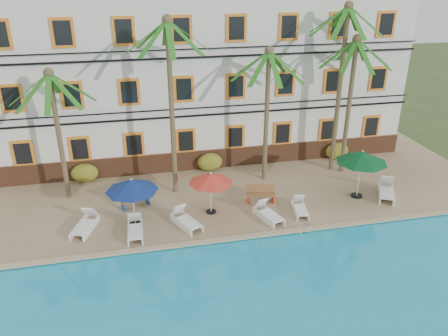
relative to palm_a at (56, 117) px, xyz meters
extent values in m
plane|color=#384C23|center=(8.14, -4.88, -4.72)|extent=(100.00, 100.00, 0.00)
cube|color=tan|center=(8.14, 0.12, -4.59)|extent=(30.00, 12.00, 0.25)
cube|color=tan|center=(8.14, -5.78, -4.44)|extent=(30.00, 0.35, 0.06)
cube|color=silver|center=(8.14, 5.12, 0.53)|extent=(25.00, 6.00, 10.00)
cube|color=brown|center=(8.14, 2.06, -3.87)|extent=(25.00, 0.12, 1.20)
cube|color=orange|center=(-2.36, 2.07, -2.57)|extent=(1.15, 0.10, 1.50)
cube|color=black|center=(-2.36, 2.02, -2.57)|extent=(0.85, 0.04, 1.20)
cube|color=orange|center=(0.64, 2.07, -2.57)|extent=(1.15, 0.10, 1.50)
cube|color=black|center=(0.64, 2.02, -2.57)|extent=(0.85, 0.04, 1.20)
cube|color=orange|center=(3.64, 2.07, -2.57)|extent=(1.15, 0.10, 1.50)
cube|color=black|center=(3.64, 2.02, -2.57)|extent=(0.85, 0.04, 1.20)
cube|color=orange|center=(6.64, 2.07, -2.57)|extent=(1.15, 0.10, 1.50)
cube|color=black|center=(6.64, 2.02, -2.57)|extent=(0.85, 0.04, 1.20)
cube|color=orange|center=(9.64, 2.07, -2.57)|extent=(1.15, 0.10, 1.50)
cube|color=black|center=(9.64, 2.02, -2.57)|extent=(0.85, 0.04, 1.20)
cube|color=orange|center=(12.64, 2.07, -2.57)|extent=(1.15, 0.10, 1.50)
cube|color=black|center=(12.64, 2.02, -2.57)|extent=(0.85, 0.04, 1.20)
cube|color=orange|center=(15.64, 2.07, -2.57)|extent=(1.15, 0.10, 1.50)
cube|color=black|center=(15.64, 2.02, -2.57)|extent=(0.85, 0.04, 1.20)
cube|color=orange|center=(18.64, 2.07, -2.57)|extent=(1.15, 0.10, 1.50)
cube|color=black|center=(18.64, 2.02, -2.57)|extent=(0.85, 0.04, 1.20)
cube|color=orange|center=(-2.36, 2.07, 0.53)|extent=(1.15, 0.10, 1.50)
cube|color=black|center=(-2.36, 2.02, 0.53)|extent=(0.85, 0.04, 1.20)
cube|color=orange|center=(0.64, 2.07, 0.53)|extent=(1.15, 0.10, 1.50)
cube|color=black|center=(0.64, 2.02, 0.53)|extent=(0.85, 0.04, 1.20)
cube|color=orange|center=(3.64, 2.07, 0.53)|extent=(1.15, 0.10, 1.50)
cube|color=black|center=(3.64, 2.02, 0.53)|extent=(0.85, 0.04, 1.20)
cube|color=orange|center=(6.64, 2.07, 0.53)|extent=(1.15, 0.10, 1.50)
cube|color=black|center=(6.64, 2.02, 0.53)|extent=(0.85, 0.04, 1.20)
cube|color=orange|center=(9.64, 2.07, 0.53)|extent=(1.15, 0.10, 1.50)
cube|color=black|center=(9.64, 2.02, 0.53)|extent=(0.85, 0.04, 1.20)
cube|color=orange|center=(12.64, 2.07, 0.53)|extent=(1.15, 0.10, 1.50)
cube|color=black|center=(12.64, 2.02, 0.53)|extent=(0.85, 0.04, 1.20)
cube|color=orange|center=(15.64, 2.07, 0.53)|extent=(1.15, 0.10, 1.50)
cube|color=black|center=(15.64, 2.02, 0.53)|extent=(0.85, 0.04, 1.20)
cube|color=orange|center=(18.64, 2.07, 0.53)|extent=(1.15, 0.10, 1.50)
cube|color=black|center=(18.64, 2.02, 0.53)|extent=(0.85, 0.04, 1.20)
cube|color=orange|center=(0.64, 2.07, 3.73)|extent=(1.15, 0.10, 1.50)
cube|color=black|center=(0.64, 2.02, 3.73)|extent=(0.85, 0.04, 1.20)
cube|color=orange|center=(3.64, 2.07, 3.73)|extent=(1.15, 0.10, 1.50)
cube|color=black|center=(3.64, 2.02, 3.73)|extent=(0.85, 0.04, 1.20)
cube|color=orange|center=(6.64, 2.07, 3.73)|extent=(1.15, 0.10, 1.50)
cube|color=black|center=(6.64, 2.02, 3.73)|extent=(0.85, 0.04, 1.20)
cube|color=orange|center=(9.64, 2.07, 3.73)|extent=(1.15, 0.10, 1.50)
cube|color=black|center=(9.64, 2.02, 3.73)|extent=(0.85, 0.04, 1.20)
cube|color=orange|center=(12.64, 2.07, 3.73)|extent=(1.15, 0.10, 1.50)
cube|color=black|center=(12.64, 2.02, 3.73)|extent=(0.85, 0.04, 1.20)
cube|color=orange|center=(15.64, 2.07, 3.73)|extent=(1.15, 0.10, 1.50)
cube|color=black|center=(15.64, 2.02, 3.73)|extent=(0.85, 0.04, 1.20)
cube|color=orange|center=(18.64, 2.07, 3.73)|extent=(1.15, 0.10, 1.50)
cube|color=black|center=(18.64, 2.02, 3.73)|extent=(0.85, 0.04, 1.20)
cube|color=black|center=(8.14, 1.92, -1.02)|extent=(25.00, 0.08, 0.10)
cube|color=black|center=(8.14, 1.92, -0.57)|extent=(25.00, 0.08, 0.06)
cube|color=black|center=(8.14, 1.92, 2.28)|extent=(25.00, 0.08, 0.10)
cube|color=black|center=(8.14, 1.92, 2.73)|extent=(25.00, 0.08, 0.06)
cylinder|color=brown|center=(0.00, 0.00, -1.14)|extent=(0.26, 0.26, 6.65)
sphere|color=brown|center=(0.00, 0.00, 2.18)|extent=(0.50, 0.50, 0.50)
cube|color=#1F6518|center=(0.00, 1.01, 1.44)|extent=(0.28, 2.03, 1.50)
cube|color=#1F6518|center=(-0.71, 0.71, 1.44)|extent=(1.63, 1.63, 1.50)
cube|color=#1F6518|center=(-1.01, 0.00, 1.44)|extent=(2.03, 0.28, 1.50)
cube|color=#1F6518|center=(-0.71, -0.71, 1.44)|extent=(1.63, 1.63, 1.50)
cube|color=#1F6518|center=(0.00, -1.01, 1.44)|extent=(0.28, 2.03, 1.50)
cube|color=#1F6518|center=(0.71, -0.71, 1.44)|extent=(1.63, 1.63, 1.50)
cube|color=#1F6518|center=(1.01, 0.00, 1.44)|extent=(2.03, 0.28, 1.50)
cube|color=#1F6518|center=(0.71, 0.71, 1.44)|extent=(1.63, 1.63, 1.50)
cylinder|color=brown|center=(5.66, -0.57, 0.02)|extent=(0.26, 0.26, 8.99)
sphere|color=brown|center=(5.66, -0.57, 4.52)|extent=(0.50, 0.50, 0.50)
cube|color=#1F6518|center=(5.66, 0.44, 3.78)|extent=(0.28, 2.03, 1.50)
cube|color=#1F6518|center=(4.95, 0.14, 3.78)|extent=(1.63, 1.63, 1.50)
cube|color=#1F6518|center=(4.66, -0.57, 3.78)|extent=(2.03, 0.28, 1.50)
cube|color=#1F6518|center=(4.95, -1.28, 3.78)|extent=(1.63, 1.63, 1.50)
cube|color=#1F6518|center=(5.66, -1.58, 3.78)|extent=(0.28, 2.03, 1.50)
cube|color=#1F6518|center=(6.38, -1.28, 3.78)|extent=(1.63, 1.63, 1.50)
cube|color=#1F6518|center=(6.67, -0.57, 3.78)|extent=(2.03, 0.28, 1.50)
cube|color=#1F6518|center=(6.38, 0.14, 3.78)|extent=(1.63, 1.63, 1.50)
cylinder|color=brown|center=(10.87, -0.06, -0.82)|extent=(0.26, 0.26, 7.30)
sphere|color=brown|center=(10.87, -0.06, 2.83)|extent=(0.50, 0.50, 0.50)
cube|color=#1F6518|center=(10.87, 0.94, 2.09)|extent=(0.28, 2.03, 1.50)
cube|color=#1F6518|center=(10.16, 0.65, 2.09)|extent=(1.63, 1.63, 1.50)
cube|color=#1F6518|center=(9.86, -0.06, 2.09)|extent=(2.03, 0.28, 1.50)
cube|color=#1F6518|center=(10.16, -0.78, 2.09)|extent=(1.63, 1.63, 1.50)
cube|color=#1F6518|center=(10.87, -1.07, 2.09)|extent=(0.28, 2.03, 1.50)
cube|color=#1F6518|center=(11.58, -0.78, 2.09)|extent=(1.63, 1.63, 1.50)
cube|color=#1F6518|center=(11.88, -0.06, 2.09)|extent=(2.03, 0.28, 1.50)
cube|color=#1F6518|center=(11.58, 0.65, 2.09)|extent=(1.63, 1.63, 1.50)
cylinder|color=brown|center=(15.25, 0.34, 0.23)|extent=(0.26, 0.26, 9.39)
sphere|color=brown|center=(15.25, 0.34, 4.92)|extent=(0.50, 0.50, 0.50)
cube|color=#1F6518|center=(15.25, 1.35, 4.18)|extent=(0.28, 2.03, 1.50)
cube|color=#1F6518|center=(14.54, 1.05, 4.18)|extent=(1.63, 1.63, 1.50)
cube|color=#1F6518|center=(14.24, 0.34, 4.18)|extent=(2.03, 0.28, 1.50)
cube|color=#1F6518|center=(14.54, -0.37, 4.18)|extent=(1.63, 1.63, 1.50)
cube|color=#1F6518|center=(15.25, -0.67, 4.18)|extent=(0.28, 2.03, 1.50)
cube|color=#1F6518|center=(15.96, -0.37, 4.18)|extent=(1.63, 1.63, 1.50)
cube|color=#1F6518|center=(16.26, 0.34, 4.18)|extent=(2.03, 0.28, 1.50)
cube|color=#1F6518|center=(15.96, 1.05, 4.18)|extent=(1.63, 1.63, 1.50)
cylinder|color=brown|center=(15.74, -0.07, -0.60)|extent=(0.26, 0.26, 7.74)
sphere|color=brown|center=(15.74, -0.07, 3.28)|extent=(0.50, 0.50, 0.50)
cube|color=#1F6518|center=(15.74, 0.94, 2.54)|extent=(0.28, 2.03, 1.50)
cube|color=#1F6518|center=(15.02, 0.65, 2.54)|extent=(1.63, 1.63, 1.50)
cube|color=#1F6518|center=(14.73, -0.07, 2.54)|extent=(2.03, 0.28, 1.50)
cube|color=#1F6518|center=(15.02, -0.78, 2.54)|extent=(1.63, 1.63, 1.50)
cube|color=#1F6518|center=(15.74, -1.07, 2.54)|extent=(0.28, 2.03, 1.50)
cube|color=#1F6518|center=(16.45, -0.78, 2.54)|extent=(1.63, 1.63, 1.50)
cube|color=#1F6518|center=(16.74, -0.07, 2.54)|extent=(2.03, 0.28, 1.50)
cube|color=#1F6518|center=(16.45, 0.65, 2.54)|extent=(1.63, 1.63, 1.50)
ellipsoid|color=#2F5518|center=(0.75, 1.72, -3.92)|extent=(1.50, 0.90, 1.10)
ellipsoid|color=#2F5518|center=(8.00, 1.72, -3.92)|extent=(1.50, 0.90, 1.10)
ellipsoid|color=#2F5518|center=(16.27, 1.72, -3.92)|extent=(1.50, 0.90, 1.10)
cylinder|color=black|center=(3.38, -3.62, -4.43)|extent=(0.55, 0.55, 0.08)
cylinder|color=silver|center=(3.38, -3.62, -3.29)|extent=(0.06, 0.06, 2.36)
cone|color=navy|center=(3.38, -3.62, -2.35)|extent=(2.46, 2.46, 0.54)
sphere|color=silver|center=(3.38, -3.62, -2.05)|extent=(0.10, 0.10, 0.10)
cylinder|color=black|center=(7.13, -3.23, -4.43)|extent=(0.50, 0.50, 0.07)
cylinder|color=silver|center=(7.13, -3.23, -3.41)|extent=(0.06, 0.06, 2.12)
cone|color=red|center=(7.13, -3.23, -2.57)|extent=(2.21, 2.21, 0.49)
sphere|color=silver|center=(7.13, -3.23, -2.30)|extent=(0.10, 0.10, 0.10)
cylinder|color=black|center=(15.08, -3.25, -4.43)|extent=(0.60, 0.60, 0.09)
cylinder|color=silver|center=(15.08, -3.25, -3.18)|extent=(0.06, 0.06, 2.57)
cone|color=#08461F|center=(15.08, -3.25, -2.17)|extent=(2.68, 2.68, 0.59)
sphere|color=silver|center=(15.08, -3.25, -1.85)|extent=(0.10, 0.10, 0.10)
cube|color=white|center=(0.99, -3.85, -4.13)|extent=(1.04, 1.49, 0.06)
cube|color=white|center=(1.30, -2.95, -3.89)|extent=(0.76, 0.68, 0.68)
cube|color=white|center=(0.78, -3.49, -4.31)|extent=(0.69, 1.85, 0.31)
cube|color=white|center=(1.37, -3.70, -4.31)|extent=(0.69, 1.85, 0.31)
cube|color=white|center=(3.34, -4.74, -4.15)|extent=(0.64, 1.33, 0.06)
cube|color=white|center=(3.36, -3.83, -3.91)|extent=(0.62, 0.50, 0.66)
cube|color=white|center=(3.05, -4.48, -4.32)|extent=(0.11, 1.87, 0.30)
cube|color=white|center=(3.65, -4.49, -4.32)|extent=(0.11, 1.87, 0.30)
cube|color=white|center=(5.84, -4.46, -4.14)|extent=(1.13, 1.49, 0.06)
cube|color=white|center=(5.45, -3.61, -3.90)|extent=(0.77, 0.71, 0.67)
cube|color=white|center=(5.45, -4.36, -4.31)|extent=(0.85, 1.78, 0.31)
cube|color=white|center=(6.02, -4.10, -4.31)|extent=(0.85, 1.78, 0.31)
cube|color=white|center=(9.80, -4.70, -4.15)|extent=(0.96, 1.43, 0.06)
cube|color=white|center=(9.54, -3.84, -3.91)|extent=(0.72, 0.64, 0.65)
cube|color=white|center=(9.44, -4.55, -4.32)|extent=(0.61, 1.80, 0.30)
cube|color=white|center=(10.02, -4.37, -4.32)|extent=(0.61, 1.80, 0.30)
cube|color=white|center=(11.42, -4.45, -4.18)|extent=(0.74, 1.26, 0.05)
cube|color=white|center=(11.56, -3.65, -3.97)|extent=(0.61, 0.52, 0.59)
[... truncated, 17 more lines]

